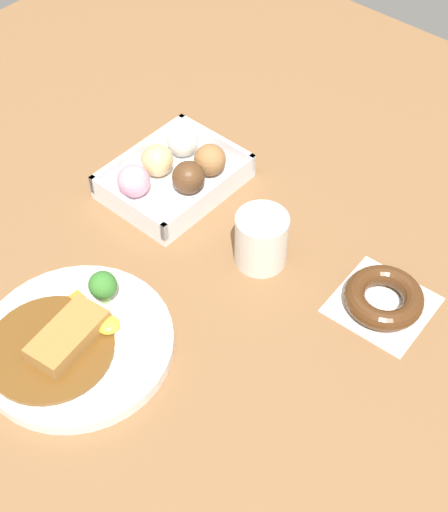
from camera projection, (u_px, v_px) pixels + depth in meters
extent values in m
plane|color=brown|center=(186.00, 306.00, 0.98)|extent=(1.60, 1.60, 0.00)
cylinder|color=white|center=(77.00, 344.00, 0.93)|extent=(0.25, 0.25, 0.02)
cylinder|color=brown|center=(50.00, 348.00, 0.91)|extent=(0.16, 0.16, 0.01)
cube|color=#A87538|center=(68.00, 336.00, 0.91)|extent=(0.11, 0.07, 0.02)
cylinder|color=white|center=(109.00, 330.00, 0.93)|extent=(0.07, 0.07, 0.00)
ellipsoid|color=yellow|center=(108.00, 325.00, 0.92)|extent=(0.03, 0.03, 0.02)
cylinder|color=#8CB766|center=(105.00, 296.00, 0.96)|extent=(0.01, 0.01, 0.02)
sphere|color=#387A2D|center=(103.00, 285.00, 0.94)|extent=(0.04, 0.04, 0.04)
cube|color=orange|center=(77.00, 299.00, 0.96)|extent=(0.02, 0.02, 0.02)
cube|color=white|center=(175.00, 184.00, 1.13)|extent=(0.20, 0.16, 0.01)
cube|color=white|center=(216.00, 142.00, 1.17)|extent=(0.01, 0.16, 0.03)
cube|color=white|center=(128.00, 207.00, 1.07)|extent=(0.01, 0.16, 0.03)
cube|color=white|center=(140.00, 153.00, 1.15)|extent=(0.20, 0.01, 0.03)
cube|color=white|center=(210.00, 196.00, 1.08)|extent=(0.20, 0.01, 0.03)
sphere|color=silver|center=(183.00, 141.00, 1.15)|extent=(0.05, 0.05, 0.05)
sphere|color=#DBB77A|center=(157.00, 160.00, 1.12)|extent=(0.05, 0.05, 0.05)
sphere|color=pink|center=(134.00, 181.00, 1.09)|extent=(0.05, 0.05, 0.05)
sphere|color=#9E6B3D|center=(210.00, 160.00, 1.12)|extent=(0.05, 0.05, 0.05)
sphere|color=brown|center=(188.00, 177.00, 1.10)|extent=(0.05, 0.05, 0.05)
cube|color=white|center=(382.00, 305.00, 0.98)|extent=(0.13, 0.13, 0.00)
torus|color=#4C2B14|center=(384.00, 298.00, 0.97)|extent=(0.11, 0.11, 0.03)
cylinder|color=silver|center=(261.00, 239.00, 1.01)|extent=(0.07, 0.07, 0.08)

